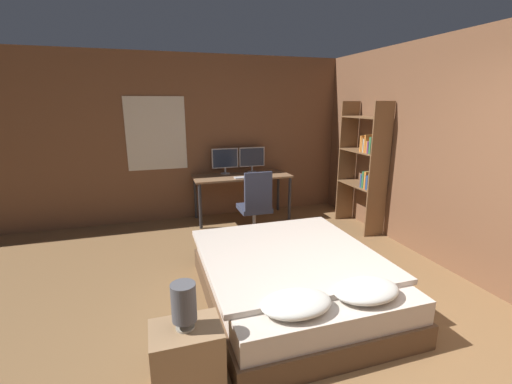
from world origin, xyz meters
TOP-DOWN VIEW (x-y plane):
  - wall_back at (-0.01, 4.27)m, footprint 12.00×0.08m
  - wall_side_right at (1.88, 1.50)m, footprint 0.06×12.00m
  - bed at (-0.20, 1.30)m, footprint 1.69×2.06m
  - nightstand at (-1.32, 0.49)m, footprint 0.47×0.35m
  - bedside_lamp at (-1.32, 0.49)m, footprint 0.16×0.16m
  - desk at (0.00, 3.88)m, footprint 1.61×0.63m
  - monitor_left at (-0.23, 4.10)m, footprint 0.45×0.16m
  - monitor_right at (0.24, 4.10)m, footprint 0.45×0.16m
  - keyboard at (0.00, 3.67)m, footprint 0.35×0.13m
  - computer_mouse at (0.27, 3.67)m, footprint 0.07×0.05m
  - office_chair at (-0.02, 3.07)m, footprint 0.52×0.52m
  - bookshelf at (1.67, 2.86)m, footprint 0.33×0.85m

SIDE VIEW (x-z plane):
  - bed at x=-0.20m, z-range -0.04..0.52m
  - nightstand at x=-1.32m, z-range 0.00..0.49m
  - office_chair at x=-0.02m, z-range -0.11..0.88m
  - desk at x=0.00m, z-range 0.29..1.05m
  - bedside_lamp at x=-1.32m, z-range 0.52..0.84m
  - keyboard at x=0.00m, z-range 0.76..0.78m
  - computer_mouse at x=0.27m, z-range 0.76..0.80m
  - monitor_left at x=-0.23m, z-range 0.79..1.22m
  - monitor_right at x=0.24m, z-range 0.79..1.22m
  - bookshelf at x=1.67m, z-range 0.10..2.06m
  - wall_side_right at x=1.88m, z-range 0.00..2.70m
  - wall_back at x=-0.01m, z-range 0.00..2.70m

